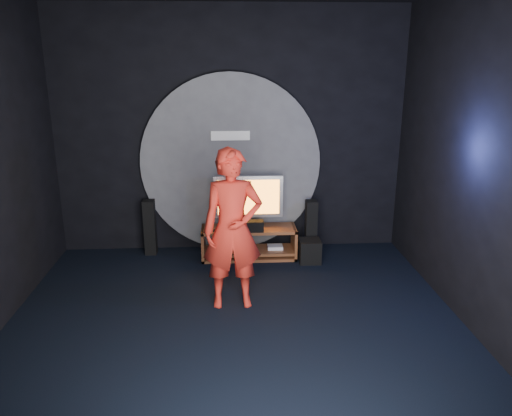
% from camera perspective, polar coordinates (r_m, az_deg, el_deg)
% --- Properties ---
extents(floor, '(5.00, 5.00, 0.00)m').
position_cam_1_polar(floor, '(5.45, -2.37, -13.96)').
color(floor, black).
rests_on(floor, ground).
extents(back_wall, '(5.00, 0.04, 3.50)m').
position_cam_1_polar(back_wall, '(7.25, -2.96, 8.62)').
color(back_wall, black).
rests_on(back_wall, ground).
extents(front_wall, '(5.00, 0.04, 3.50)m').
position_cam_1_polar(front_wall, '(2.42, -1.64, -8.84)').
color(front_wall, black).
rests_on(front_wall, ground).
extents(right_wall, '(0.04, 5.00, 3.50)m').
position_cam_1_polar(right_wall, '(5.43, 24.84, 4.24)').
color(right_wall, black).
rests_on(right_wall, ground).
extents(wall_disc_panel, '(2.60, 0.11, 2.60)m').
position_cam_1_polar(wall_disc_panel, '(7.28, -2.90, 5.07)').
color(wall_disc_panel, '#515156').
rests_on(wall_disc_panel, ground).
extents(media_console, '(1.35, 0.45, 0.45)m').
position_cam_1_polar(media_console, '(7.22, -0.76, -4.18)').
color(media_console, brown).
rests_on(media_console, ground).
extents(tv, '(0.98, 0.22, 0.74)m').
position_cam_1_polar(tv, '(7.07, -0.87, 1.02)').
color(tv, silver).
rests_on(tv, media_console).
extents(center_speaker, '(0.40, 0.15, 0.15)m').
position_cam_1_polar(center_speaker, '(6.97, -0.77, -2.08)').
color(center_speaker, black).
rests_on(center_speaker, media_console).
extents(remote, '(0.18, 0.05, 0.02)m').
position_cam_1_polar(remote, '(7.01, -4.15, -2.57)').
color(remote, black).
rests_on(remote, media_console).
extents(tower_speaker_left, '(0.16, 0.18, 0.81)m').
position_cam_1_polar(tower_speaker_left, '(7.44, -12.03, -2.18)').
color(tower_speaker_left, black).
rests_on(tower_speaker_left, ground).
extents(tower_speaker_right, '(0.16, 0.18, 0.81)m').
position_cam_1_polar(tower_speaker_right, '(7.31, 6.29, -2.25)').
color(tower_speaker_right, black).
rests_on(tower_speaker_right, ground).
extents(subwoofer, '(0.30, 0.30, 0.33)m').
position_cam_1_polar(subwoofer, '(7.11, 6.15, -4.89)').
color(subwoofer, black).
rests_on(subwoofer, ground).
extents(player, '(0.70, 0.48, 1.86)m').
position_cam_1_polar(player, '(5.63, -2.69, -2.47)').
color(player, red).
rests_on(player, ground).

